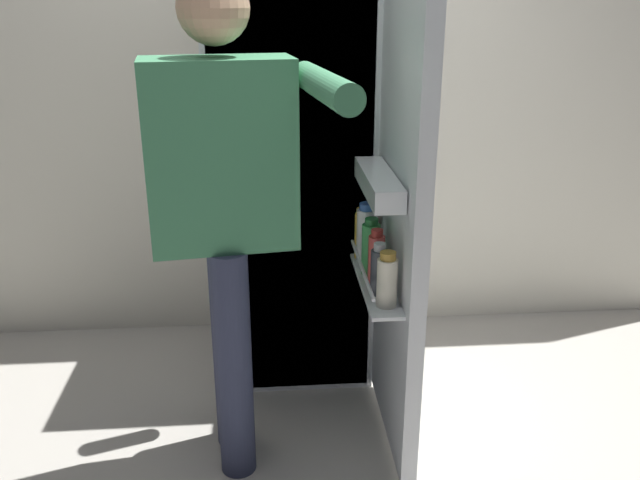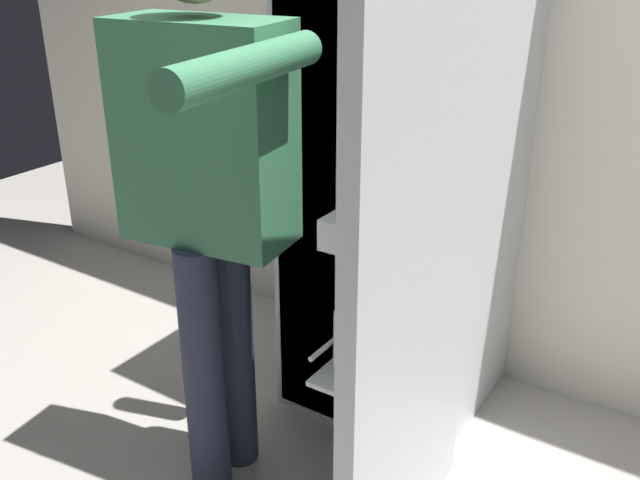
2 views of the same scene
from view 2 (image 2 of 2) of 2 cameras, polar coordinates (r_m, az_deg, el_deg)
name	(u,v)px [view 2 (image 2 of 2)]	position (r m, az deg, el deg)	size (l,w,h in m)	color
ground_plane	(311,475)	(2.35, -0.71, -18.30)	(6.76, 6.76, 0.00)	#B7B2A8
kitchen_wall	(460,15)	(2.57, 11.15, 17.32)	(4.40, 0.10, 2.61)	silver
refrigerator	(405,170)	(2.28, 6.86, 5.56)	(0.68, 1.24, 1.74)	silver
person	(211,180)	(1.88, -8.76, 4.81)	(0.61, 0.71, 1.62)	#2D334C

